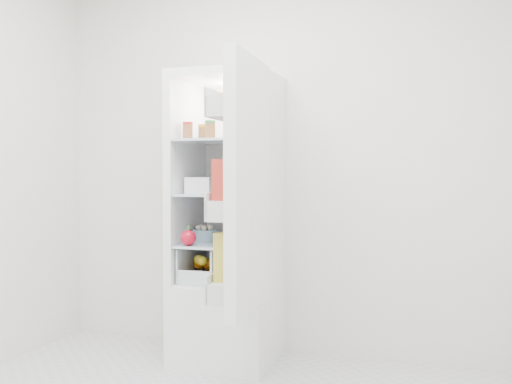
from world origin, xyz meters
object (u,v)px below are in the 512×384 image
(red_cabbage, at_px, (241,227))
(fridge_door, at_px, (243,191))
(mushroom_bowl, at_px, (204,236))
(refrigerator, at_px, (230,254))

(red_cabbage, bearing_deg, fridge_door, -69.64)
(mushroom_bowl, bearing_deg, red_cabbage, 7.20)
(refrigerator, bearing_deg, mushroom_bowl, -159.36)
(refrigerator, xyz_separation_m, red_cabbage, (0.08, -0.03, 0.18))
(mushroom_bowl, xyz_separation_m, fridge_door, (0.46, -0.58, 0.31))
(red_cabbage, relative_size, mushroom_bowl, 1.16)
(refrigerator, height_order, mushroom_bowl, refrigerator)
(refrigerator, bearing_deg, red_cabbage, -17.79)
(refrigerator, height_order, fridge_door, refrigerator)
(red_cabbage, bearing_deg, mushroom_bowl, -172.80)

